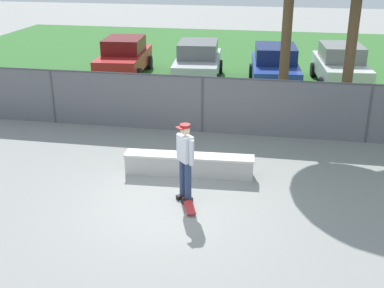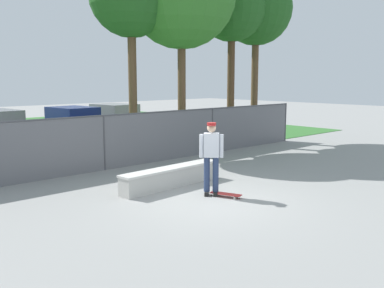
# 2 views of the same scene
# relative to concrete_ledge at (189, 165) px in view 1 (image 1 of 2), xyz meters

# --- Properties ---
(ground_plane) EXTENTS (80.00, 80.00, 0.00)m
(ground_plane) POSITION_rel_concrete_ledge_xyz_m (-0.18, -1.64, -0.27)
(ground_plane) COLOR gray
(grass_strip) EXTENTS (31.60, 20.00, 0.02)m
(grass_strip) POSITION_rel_concrete_ledge_xyz_m (-0.18, 13.41, -0.26)
(grass_strip) COLOR #336B2D
(grass_strip) RESTS_ON ground
(concrete_ledge) EXTENTS (3.28, 0.66, 0.54)m
(concrete_ledge) POSITION_rel_concrete_ledge_xyz_m (0.00, 0.00, 0.00)
(concrete_ledge) COLOR #B7B5AD
(concrete_ledge) RESTS_ON ground
(skateboarder) EXTENTS (0.45, 0.46, 1.84)m
(skateboarder) POSITION_rel_concrete_ledge_xyz_m (0.17, -1.35, 0.76)
(skateboarder) COLOR black
(skateboarder) RESTS_ON ground
(skateboard) EXTENTS (0.46, 0.82, 0.09)m
(skateboard) POSITION_rel_concrete_ledge_xyz_m (0.32, -1.71, -0.20)
(skateboard) COLOR red
(skateboard) RESTS_ON ground
(chainlink_fence) EXTENTS (19.67, 0.07, 1.78)m
(chainlink_fence) POSITION_rel_concrete_ledge_xyz_m (-0.18, 3.11, 0.70)
(chainlink_fence) COLOR #4C4C51
(chainlink_fence) RESTS_ON ground
(car_red) EXTENTS (2.30, 4.34, 1.66)m
(car_red) POSITION_rel_concrete_ledge_xyz_m (-4.79, 9.71, 0.56)
(car_red) COLOR #B21E1E
(car_red) RESTS_ON ground
(car_silver) EXTENTS (2.30, 4.34, 1.66)m
(car_silver) POSITION_rel_concrete_ledge_xyz_m (-1.40, 9.39, 0.56)
(car_silver) COLOR #B7BABF
(car_silver) RESTS_ON ground
(car_blue) EXTENTS (2.30, 4.34, 1.66)m
(car_blue) POSITION_rel_concrete_ledge_xyz_m (1.87, 9.04, 0.56)
(car_blue) COLOR #233D9E
(car_blue) RESTS_ON ground
(car_white) EXTENTS (2.30, 4.34, 1.66)m
(car_white) POSITION_rel_concrete_ledge_xyz_m (4.54, 9.76, 0.56)
(car_white) COLOR silver
(car_white) RESTS_ON ground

